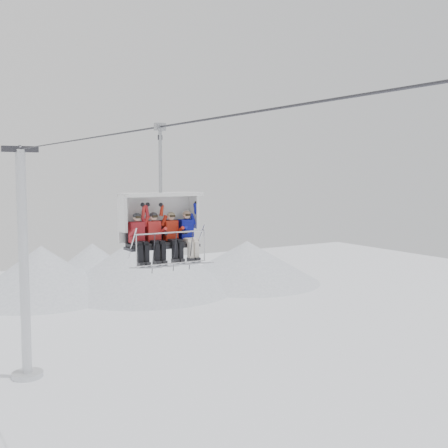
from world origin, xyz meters
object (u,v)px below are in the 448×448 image
chairlift_carrier (159,219)px  skier_center_right (173,235)px  skier_far_right (188,234)px  skier_far_left (138,237)px  lift_tower_right (24,280)px  skier_center_left (155,236)px

chairlift_carrier → skier_center_right: 0.63m
skier_center_right → skier_far_right: (0.51, 0.00, 0.01)m
skier_center_right → skier_far_left: bearing=179.9°
skier_center_right → chairlift_carrier: bearing=132.2°
skier_far_left → skier_far_right: (1.57, 0.00, 0.00)m
lift_tower_right → skier_far_right: 19.23m
skier_center_left → skier_center_right: bearing=-0.2°
skier_center_right → skier_far_right: size_ratio=1.00×
skier_far_left → skier_center_right: size_ratio=1.00×
lift_tower_right → skier_center_left: lift_tower_right is taller
skier_far_left → chairlift_carrier: bearing=21.2°
skier_center_left → skier_far_right: same height
chairlift_carrier → skier_far_left: size_ratio=2.36×
skier_far_right → lift_tower_right: bearing=92.4°
chairlift_carrier → skier_far_left: (-0.79, -0.30, -0.46)m
skier_far_right → skier_center_right: bearing=-179.8°
lift_tower_right → skier_far_left: (-0.79, -18.69, 4.42)m
skier_center_left → skier_far_right: size_ratio=1.00×
skier_far_left → skier_center_right: (1.06, -0.00, -0.01)m
lift_tower_right → skier_far_right: (0.79, -18.69, 4.42)m
lift_tower_right → chairlift_carrier: (0.00, -18.39, 4.88)m
chairlift_carrier → lift_tower_right: bearing=90.0°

